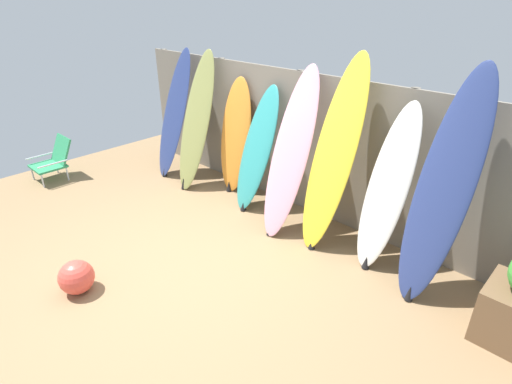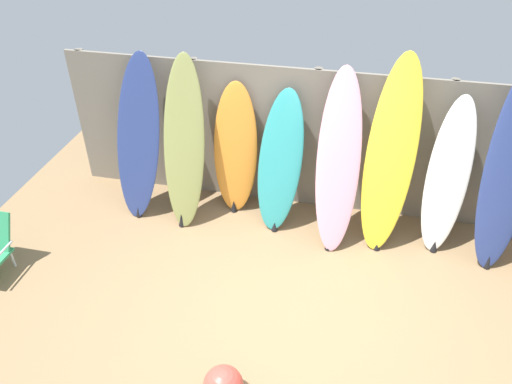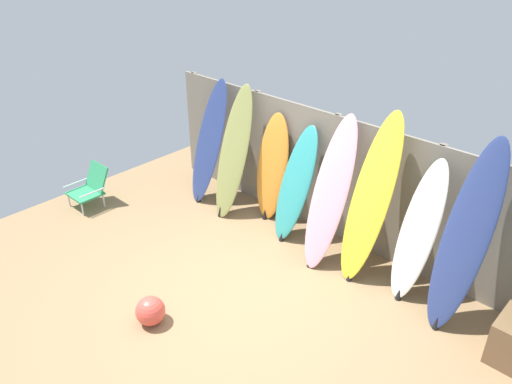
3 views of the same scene
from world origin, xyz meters
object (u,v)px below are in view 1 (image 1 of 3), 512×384
Objects in this scene: surfboard_yellow_5 at (334,156)px; surfboard_navy_0 at (174,115)px; surfboard_teal_3 at (257,150)px; beach_chair at (54,159)px; beach_ball at (76,277)px; surfboard_white_6 at (387,190)px; surfboard_orange_2 at (235,137)px; surfboard_navy_7 at (444,190)px; surfboard_pink_4 at (291,154)px; surfboard_olive_1 at (196,122)px.

surfboard_navy_0 is at bearing -179.81° from surfboard_yellow_5.
surfboard_teal_3 is 1.23m from surfboard_yellow_5.
beach_chair is (-1.18, -1.49, -0.62)m from surfboard_navy_0.
surfboard_white_6 is at bearing 53.52° from beach_ball.
surfboard_orange_2 reaches higher than beach_ball.
surfboard_teal_3 is 2.53× the size of beach_chair.
surfboard_navy_0 reaches higher than surfboard_orange_2.
surfboard_navy_7 reaches higher than surfboard_white_6.
beach_ball is (-1.22, -2.47, -0.89)m from surfboard_yellow_5.
surfboard_navy_0 is 0.99× the size of surfboard_pink_4.
surfboard_white_6 is 0.80× the size of surfboard_navy_7.
surfboard_white_6 reaches higher than surfboard_orange_2.
surfboard_olive_1 is 0.90× the size of surfboard_navy_7.
surfboard_teal_3 is 0.69m from surfboard_pink_4.
surfboard_yellow_5 is at bearing 1.03° from surfboard_olive_1.
surfboard_white_6 is at bearing -4.05° from surfboard_orange_2.
beach_ball is (-0.02, -2.53, -0.64)m from surfboard_teal_3.
beach_chair is at bearing -143.53° from surfboard_orange_2.
surfboard_olive_1 reaches higher than surfboard_white_6.
surfboard_teal_3 is at bearing 179.54° from surfboard_white_6.
surfboard_olive_1 is 2.32m from surfboard_yellow_5.
surfboard_olive_1 is 1.13m from surfboard_teal_3.
surfboard_navy_7 is (0.55, -0.08, 0.21)m from surfboard_white_6.
surfboard_yellow_5 is at bearing -2.82° from surfboard_teal_3.
surfboard_white_6 is 3.20m from beach_ball.
surfboard_yellow_5 is (2.91, 0.01, 0.11)m from surfboard_navy_0.
beach_ball is at bearing -55.53° from surfboard_navy_0.
surfboard_olive_1 is at bearing -174.83° from surfboard_teal_3.
surfboard_pink_4 reaches higher than surfboard_navy_0.
surfboard_white_6 is 5.14× the size of beach_ball.
surfboard_pink_4 is at bearing 74.18° from beach_ball.
surfboard_yellow_5 reaches higher than surfboard_orange_2.
surfboard_yellow_5 is (1.21, -0.06, 0.25)m from surfboard_teal_3.
surfboard_navy_0 is 3.55m from surfboard_white_6.
surfboard_teal_3 is at bearing 177.18° from surfboard_yellow_5.
surfboard_orange_2 is 1.28m from surfboard_pink_4.
surfboard_orange_2 reaches higher than surfboard_teal_3.
surfboard_navy_7 is at bearing 37.64° from beach_chair.
surfboard_white_6 is at bearing 5.48° from surfboard_pink_4.
surfboard_pink_4 is 2.61m from beach_ball.
surfboard_yellow_5 is 6.32× the size of beach_ball.
surfboard_navy_7 is (1.19, -0.04, 0.01)m from surfboard_yellow_5.
surfboard_navy_0 is 0.59m from surfboard_olive_1.
beach_chair is 3.03m from beach_ball.
surfboard_navy_7 reaches higher than surfboard_olive_1.
surfboard_teal_3 is 2.41m from surfboard_navy_7.
surfboard_olive_1 reaches higher than surfboard_pink_4.
surfboard_yellow_5 is (1.78, -0.22, 0.25)m from surfboard_orange_2.
surfboard_teal_3 is 3.31m from beach_chair.
surfboard_yellow_5 is at bearing -6.91° from surfboard_orange_2.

